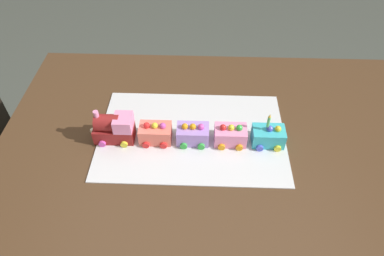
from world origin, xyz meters
The scene contains 9 objects.
ground_plane centered at (0.00, 0.00, 0.00)m, with size 8.00×8.00×0.00m, color #474C44.
dining_table centered at (0.00, 0.00, 0.63)m, with size 1.40×1.00×0.74m.
cake_board centered at (-0.07, 0.04, 0.74)m, with size 0.60×0.40×0.00m, color silver.
cake_locomotive centered at (-0.32, 0.02, 0.79)m, with size 0.14×0.08×0.12m.
cake_car_hopper_coral centered at (-0.19, 0.02, 0.77)m, with size 0.10×0.08×0.07m.
cake_car_tanker_lavender centered at (-0.07, 0.02, 0.77)m, with size 0.10×0.08×0.07m.
cake_car_flatbed_bubblegum centered at (0.05, 0.02, 0.77)m, with size 0.10×0.08×0.07m.
cake_car_caboose_turquoise centered at (0.17, 0.02, 0.77)m, with size 0.10×0.08×0.07m.
birthday_candle centered at (0.16, 0.02, 0.84)m, with size 0.01×0.01×0.05m.
Camera 1 is at (-0.05, -0.73, 1.57)m, focal length 32.56 mm.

